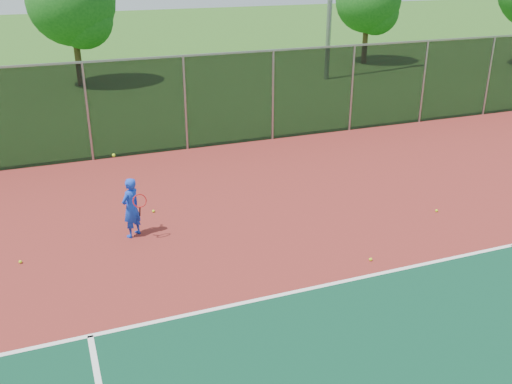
# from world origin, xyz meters

# --- Properties ---
(court_apron) EXTENTS (30.00, 20.00, 0.02)m
(court_apron) POSITION_xyz_m (0.00, 2.00, 0.01)
(court_apron) COLOR maroon
(court_apron) RESTS_ON ground
(fence_back) EXTENTS (30.00, 0.06, 3.03)m
(fence_back) POSITION_xyz_m (0.00, 12.00, 1.56)
(fence_back) COLOR black
(fence_back) RESTS_ON court_apron
(tennis_player) EXTENTS (0.60, 0.70, 1.97)m
(tennis_player) POSITION_xyz_m (-5.69, 6.44, 0.72)
(tennis_player) COLOR blue
(tennis_player) RESTS_ON court_apron
(practice_ball_1) EXTENTS (0.07, 0.07, 0.07)m
(practice_ball_1) POSITION_xyz_m (-1.26, 3.53, 0.06)
(practice_ball_1) COLOR #BDE01A
(practice_ball_1) RESTS_ON court_apron
(practice_ball_2) EXTENTS (0.07, 0.07, 0.07)m
(practice_ball_2) POSITION_xyz_m (-8.10, 6.01, 0.06)
(practice_ball_2) COLOR #BDE01A
(practice_ball_2) RESTS_ON court_apron
(practice_ball_3) EXTENTS (0.07, 0.07, 0.07)m
(practice_ball_3) POSITION_xyz_m (-5.02, 7.51, 0.06)
(practice_ball_3) COLOR #BDE01A
(practice_ball_3) RESTS_ON court_apron
(practice_ball_4) EXTENTS (0.07, 0.07, 0.07)m
(practice_ball_4) POSITION_xyz_m (1.55, 5.05, 0.06)
(practice_ball_4) COLOR #BDE01A
(practice_ball_4) RESTS_ON court_apron
(tree_back_left) EXTENTS (4.00, 4.00, 5.87)m
(tree_back_left) POSITION_xyz_m (-5.29, 23.03, 3.68)
(tree_back_left) COLOR #3A2815
(tree_back_left) RESTS_ON ground
(tree_back_mid) EXTENTS (3.63, 3.63, 5.33)m
(tree_back_mid) POSITION_xyz_m (10.51, 23.44, 3.34)
(tree_back_mid) COLOR #3A2815
(tree_back_mid) RESTS_ON ground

